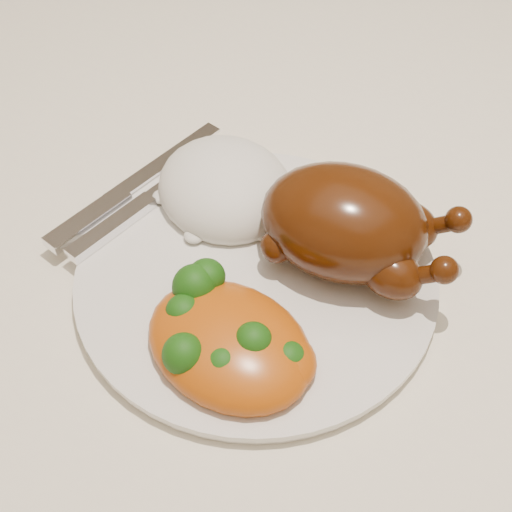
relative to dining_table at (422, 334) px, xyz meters
The scene contains 7 objects.
dining_table is the anchor object (origin of this frame).
tablecloth 0.07m from the dining_table, ahead, with size 1.73×1.03×0.18m.
dinner_plate 0.19m from the dining_table, 134.82° to the right, with size 0.28×0.28×0.01m, color white.
roast_chicken 0.18m from the dining_table, 138.99° to the right, with size 0.17×0.13×0.08m.
rice_mound 0.23m from the dining_table, 161.53° to the right, with size 0.15×0.15×0.06m.
mac_and_cheese 0.23m from the dining_table, 113.98° to the right, with size 0.13×0.11×0.05m.
cutlery 0.30m from the dining_table, 153.31° to the right, with size 0.04×0.20×0.01m.
Camera 1 is at (0.11, -0.40, 1.21)m, focal length 50.00 mm.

